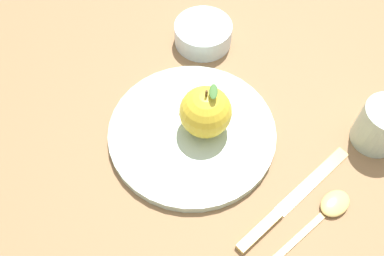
{
  "coord_description": "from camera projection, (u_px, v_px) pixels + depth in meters",
  "views": [
    {
      "loc": [
        -0.06,
        -0.34,
        0.56
      ],
      "look_at": [
        -0.02,
        0.01,
        0.02
      ],
      "focal_mm": 39.81,
      "sensor_mm": 36.0,
      "label": 1
    }
  ],
  "objects": [
    {
      "name": "apple",
      "position": [
        205.0,
        112.0,
        0.62
      ],
      "size": [
        0.08,
        0.08,
        0.09
      ],
      "color": "gold",
      "rests_on": "dinner_plate"
    },
    {
      "name": "cup",
      "position": [
        382.0,
        124.0,
        0.62
      ],
      "size": [
        0.07,
        0.07,
        0.07
      ],
      "color": "#B2C6B2",
      "rests_on": "ground_plane"
    },
    {
      "name": "side_bowl",
      "position": [
        203.0,
        32.0,
        0.75
      ],
      "size": [
        0.1,
        0.1,
        0.04
      ],
      "color": "silver",
      "rests_on": "ground_plane"
    },
    {
      "name": "ground_plane",
      "position": [
        206.0,
        140.0,
        0.66
      ],
      "size": [
        2.4,
        2.4,
        0.0
      ],
      "primitive_type": "plane",
      "color": "olive"
    },
    {
      "name": "spoon",
      "position": [
        327.0,
        211.0,
        0.59
      ],
      "size": [
        0.15,
        0.11,
        0.01
      ],
      "color": "#D8B766",
      "rests_on": "ground_plane"
    },
    {
      "name": "knife",
      "position": [
        285.0,
        206.0,
        0.59
      ],
      "size": [
        0.19,
        0.15,
        0.01
      ],
      "color": "#D8B766",
      "rests_on": "ground_plane"
    },
    {
      "name": "dinner_plate",
      "position": [
        192.0,
        132.0,
        0.65
      ],
      "size": [
        0.26,
        0.26,
        0.01
      ],
      "color": "#B2C6B2",
      "rests_on": "ground_plane"
    }
  ]
}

